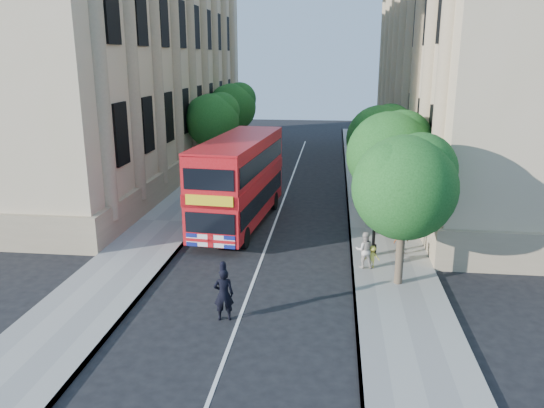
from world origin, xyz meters
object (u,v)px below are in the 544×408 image
(box_van, at_px, (240,176))
(police_constable, at_px, (224,294))
(woman_pedestrian, at_px, (365,250))
(double_decker_bus, at_px, (239,179))
(lamp_post, at_px, (375,204))

(box_van, distance_m, police_constable, 16.24)
(police_constable, xyz_separation_m, woman_pedestrian, (5.04, 5.06, -0.03))
(double_decker_bus, bearing_deg, lamp_post, -25.91)
(lamp_post, distance_m, woman_pedestrian, 2.25)
(lamp_post, height_order, double_decker_bus, lamp_post)
(lamp_post, distance_m, police_constable, 8.72)
(double_decker_bus, bearing_deg, woman_pedestrian, -36.31)
(double_decker_bus, distance_m, police_constable, 10.93)
(lamp_post, bearing_deg, double_decker_bus, 148.82)
(police_constable, height_order, woman_pedestrian, police_constable)
(woman_pedestrian, bearing_deg, box_van, -59.91)
(box_van, xyz_separation_m, woman_pedestrian, (7.28, -11.01, -0.56))
(lamp_post, distance_m, double_decker_bus, 8.01)
(police_constable, bearing_deg, lamp_post, -141.13)
(box_van, relative_size, police_constable, 2.79)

